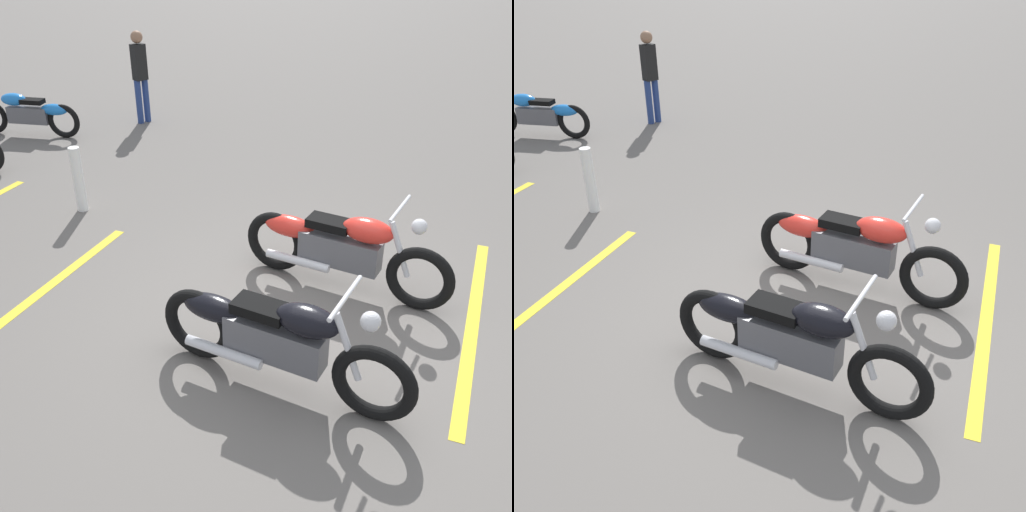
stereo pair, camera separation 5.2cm
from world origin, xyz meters
TOP-DOWN VIEW (x-y plane):
  - ground_plane at (0.00, 0.00)m, footprint 60.00×60.00m
  - motorcycle_bright_foreground at (-0.15, -0.81)m, footprint 2.23×0.62m
  - motorcycle_dark_foreground at (-0.14, 0.81)m, footprint 2.23×0.62m
  - motorcycle_row_far_left at (6.23, -3.19)m, footprint 1.90×0.59m
  - bystander_near_row at (4.90, -4.67)m, footprint 0.25×0.28m
  - bollard_post at (3.45, -1.15)m, footprint 0.14×0.14m
  - parking_stripe_near at (-1.53, -0.76)m, footprint 0.30×3.20m
  - parking_stripe_mid at (2.56, 0.75)m, footprint 0.30×3.20m

SIDE VIEW (x-z plane):
  - ground_plane at x=0.00m, z-range 0.00..0.00m
  - parking_stripe_near at x=-1.53m, z-range 0.00..0.01m
  - parking_stripe_mid at x=2.56m, z-range 0.00..0.01m
  - motorcycle_row_far_left at x=6.23m, z-range 0.03..0.76m
  - bollard_post at x=3.45m, z-range 0.00..0.86m
  - motorcycle_bright_foreground at x=-0.15m, z-range -0.06..0.98m
  - motorcycle_dark_foreground at x=-0.14m, z-range -0.06..0.98m
  - bystander_near_row at x=4.90m, z-range 0.10..1.72m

